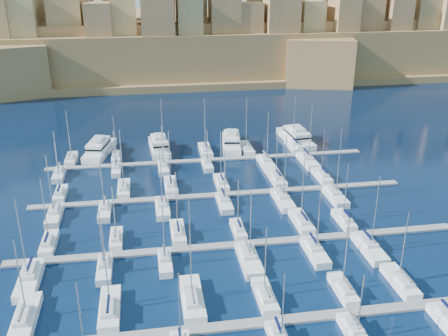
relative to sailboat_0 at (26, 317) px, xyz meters
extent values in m
plane|color=black|center=(34.85, 28.01, -0.75)|extent=(600.00, 600.00, 0.00)
cube|color=slate|center=(34.85, -5.99, -0.55)|extent=(84.00, 2.00, 0.40)
cube|color=slate|center=(34.85, 16.01, -0.55)|extent=(84.00, 2.00, 0.40)
cube|color=slate|center=(34.85, 38.01, -0.55)|extent=(84.00, 2.00, 0.40)
cube|color=slate|center=(34.85, 60.01, -0.55)|extent=(84.00, 2.00, 0.40)
cube|color=white|center=(0.00, 0.12, -0.20)|extent=(3.07, 10.24, 1.71)
cube|color=silver|center=(0.00, -0.90, 1.01)|extent=(2.15, 4.61, 0.70)
cylinder|color=#9EA0A8|center=(0.00, 0.64, 6.58)|extent=(0.18, 0.18, 11.84)
cube|color=#595B60|center=(0.00, -1.41, 2.06)|extent=(0.35, 4.09, 0.35)
cube|color=white|center=(11.91, 0.03, -0.20)|extent=(3.01, 10.04, 1.70)
cube|color=silver|center=(11.91, -0.98, 1.00)|extent=(2.11, 4.52, 0.70)
cylinder|color=#9EA0A8|center=(11.91, 0.53, 7.31)|extent=(0.18, 0.18, 13.32)
cube|color=#080E33|center=(11.91, -1.48, 2.05)|extent=(0.35, 4.02, 0.35)
cube|color=white|center=(24.20, 0.46, -0.18)|extent=(3.27, 10.90, 1.75)
cube|color=silver|center=(24.20, -0.63, 1.04)|extent=(2.29, 4.91, 0.70)
cylinder|color=#9EA0A8|center=(24.20, 1.00, 8.75)|extent=(0.18, 0.18, 16.11)
cube|color=#595B60|center=(24.20, -1.18, 2.09)|extent=(0.35, 4.36, 0.35)
cube|color=white|center=(35.35, -0.66, -0.24)|extent=(2.60, 8.67, 1.63)
cube|color=silver|center=(35.35, -1.52, 0.93)|extent=(1.82, 3.90, 0.70)
cylinder|color=#9EA0A8|center=(35.35, -0.22, 6.12)|extent=(0.18, 0.18, 11.08)
cube|color=#595B60|center=(35.35, -1.96, 1.98)|extent=(0.35, 3.47, 0.35)
cube|color=white|center=(47.95, -0.91, -0.25)|extent=(2.45, 8.17, 1.61)
cube|color=silver|center=(47.95, -1.73, 0.91)|extent=(1.72, 3.68, 0.70)
cylinder|color=#9EA0A8|center=(47.95, -0.50, 6.49)|extent=(0.18, 0.18, 11.87)
cube|color=#595B60|center=(47.95, -2.13, 1.96)|extent=(0.35, 3.27, 0.35)
cube|color=white|center=(57.81, -0.42, -0.22)|extent=(2.74, 9.15, 1.66)
cube|color=silver|center=(57.81, -1.34, 0.96)|extent=(1.92, 4.12, 0.70)
cylinder|color=#9EA0A8|center=(57.81, 0.04, 6.37)|extent=(0.18, 0.18, 11.53)
cube|color=#595B60|center=(57.81, -1.79, 2.01)|extent=(0.35, 3.66, 0.35)
cylinder|color=#9EA0A8|center=(9.71, -11.89, 6.81)|extent=(0.18, 0.18, 12.44)
cylinder|color=#9EA0A8|center=(21.59, -11.81, 6.79)|extent=(0.18, 0.18, 12.41)
cube|color=silver|center=(34.96, -10.22, 0.90)|extent=(1.69, 3.63, 0.70)
cylinder|color=#9EA0A8|center=(34.96, -11.43, 5.86)|extent=(0.18, 0.18, 10.61)
cube|color=#080E33|center=(34.96, -9.81, 1.95)|extent=(0.35, 3.22, 0.35)
cube|color=white|center=(45.66, -11.10, -0.25)|extent=(2.46, 8.21, 1.61)
cube|color=silver|center=(45.66, -10.28, 0.91)|extent=(1.72, 3.69, 0.70)
cylinder|color=#9EA0A8|center=(45.66, -11.51, 5.25)|extent=(0.18, 0.18, 9.38)
cube|color=#595B60|center=(45.66, -9.87, 1.96)|extent=(0.35, 3.28, 0.35)
cube|color=white|center=(-0.03, 21.23, -0.24)|extent=(2.53, 8.45, 1.62)
cube|color=silver|center=(-0.03, 20.38, 0.92)|extent=(1.77, 3.80, 0.70)
cylinder|color=#9EA0A8|center=(-0.03, 21.65, 6.60)|extent=(0.18, 0.18, 12.05)
cube|color=#080E33|center=(-0.03, 19.96, 1.97)|extent=(0.35, 3.38, 0.35)
cube|color=white|center=(12.11, 20.85, -0.26)|extent=(2.31, 7.69, 1.58)
cube|color=silver|center=(12.11, 20.08, 0.88)|extent=(1.61, 3.46, 0.70)
cylinder|color=#9EA0A8|center=(12.11, 21.23, 5.43)|extent=(0.18, 0.18, 9.81)
cube|color=#595B60|center=(12.11, 19.70, 1.93)|extent=(0.35, 3.08, 0.35)
cube|color=white|center=(23.65, 21.40, -0.23)|extent=(2.64, 8.79, 1.64)
cube|color=silver|center=(23.65, 20.52, 0.94)|extent=(1.85, 3.96, 0.70)
cylinder|color=#9EA0A8|center=(23.65, 21.84, 6.41)|extent=(0.18, 0.18, 11.64)
cube|color=#080E33|center=(23.65, 20.08, 1.99)|extent=(0.35, 3.52, 0.35)
cube|color=white|center=(35.25, 20.72, -0.27)|extent=(2.23, 7.44, 1.57)
cube|color=silver|center=(35.25, 19.98, 0.87)|extent=(1.56, 3.35, 0.70)
cylinder|color=#9EA0A8|center=(35.25, 21.10, 5.27)|extent=(0.18, 0.18, 9.51)
cube|color=#080E33|center=(35.25, 19.61, 1.92)|extent=(0.35, 2.97, 0.35)
cube|color=white|center=(48.29, 21.76, -0.21)|extent=(2.85, 9.51, 1.68)
cube|color=silver|center=(48.29, 20.81, 0.97)|extent=(2.00, 4.28, 0.70)
cylinder|color=#9EA0A8|center=(48.29, 22.24, 7.43)|extent=(0.18, 0.18, 13.62)
cube|color=#080E33|center=(48.29, 20.33, 2.02)|extent=(0.35, 3.80, 0.35)
cube|color=white|center=(56.91, 21.08, -0.25)|extent=(2.44, 8.14, 1.61)
cube|color=silver|center=(56.91, 20.26, 0.90)|extent=(1.71, 3.66, 0.70)
cylinder|color=#9EA0A8|center=(56.91, 21.48, 6.22)|extent=(0.18, 0.18, 11.33)
cube|color=#080E33|center=(56.91, 19.85, 1.95)|extent=(0.35, 3.26, 0.35)
cube|color=white|center=(-1.29, 9.60, -0.18)|extent=(3.24, 10.81, 1.74)
cube|color=silver|center=(-1.29, 10.68, 1.04)|extent=(2.27, 4.86, 0.70)
cylinder|color=#9EA0A8|center=(-1.29, 9.06, 7.72)|extent=(0.18, 0.18, 14.06)
cube|color=#080E33|center=(-1.29, 11.22, 2.09)|extent=(0.35, 4.32, 0.35)
cube|color=white|center=(10.55, 10.91, -0.25)|extent=(2.46, 8.19, 1.61)
cube|color=silver|center=(10.55, 11.73, 0.91)|extent=(1.72, 3.69, 0.70)
cylinder|color=#9EA0A8|center=(10.55, 10.50, 5.94)|extent=(0.18, 0.18, 10.76)
cube|color=#595B60|center=(10.55, 12.14, 1.96)|extent=(0.35, 3.28, 0.35)
cube|color=white|center=(20.67, 11.19, -0.26)|extent=(2.29, 7.64, 1.58)
cube|color=silver|center=(20.67, 11.95, 0.88)|extent=(1.60, 3.44, 0.70)
cylinder|color=#9EA0A8|center=(20.67, 10.80, 5.81)|extent=(0.18, 0.18, 10.56)
cube|color=#595B60|center=(20.67, 12.33, 1.93)|extent=(0.35, 3.06, 0.35)
cube|color=white|center=(35.08, 9.71, -0.19)|extent=(3.18, 10.60, 1.73)
cube|color=silver|center=(35.08, 10.77, 1.03)|extent=(2.23, 4.77, 0.70)
cylinder|color=#9EA0A8|center=(35.08, 9.18, 6.86)|extent=(0.18, 0.18, 12.37)
cube|color=#595B60|center=(35.08, 11.30, 2.08)|extent=(0.35, 4.24, 0.35)
cube|color=white|center=(47.21, 10.32, -0.22)|extent=(2.81, 9.37, 1.67)
cube|color=silver|center=(47.21, 11.26, 0.97)|extent=(1.97, 4.22, 0.70)
cylinder|color=#9EA0A8|center=(47.21, 9.85, 6.93)|extent=(0.18, 0.18, 12.63)
cube|color=#080E33|center=(47.21, 11.73, 2.02)|extent=(0.35, 3.75, 0.35)
cube|color=white|center=(57.30, 9.92, -0.20)|extent=(3.05, 10.17, 1.71)
cube|color=silver|center=(57.30, 10.94, 1.01)|extent=(2.14, 4.58, 0.70)
cylinder|color=#9EA0A8|center=(57.30, 9.41, 7.43)|extent=(0.18, 0.18, 13.56)
cube|color=#080E33|center=(57.30, 11.45, 2.06)|extent=(0.35, 4.07, 0.35)
cube|color=white|center=(-0.89, 43.10, -0.25)|extent=(2.46, 8.20, 1.61)
cube|color=silver|center=(-0.89, 42.28, 0.91)|extent=(1.72, 3.69, 0.70)
cylinder|color=#9EA0A8|center=(-0.89, 43.51, 6.27)|extent=(0.18, 0.18, 11.42)
cube|color=#080E33|center=(-0.89, 41.87, 1.96)|extent=(0.35, 3.28, 0.35)
cube|color=white|center=(13.01, 43.60, -0.22)|extent=(2.76, 9.19, 1.66)
cube|color=silver|center=(13.01, 42.68, 0.96)|extent=(1.93, 4.13, 0.70)
cylinder|color=#9EA0A8|center=(13.01, 44.06, 7.25)|extent=(0.18, 0.18, 13.29)
cube|color=#595B60|center=(13.01, 42.22, 2.01)|extent=(0.35, 3.67, 0.35)
cube|color=white|center=(23.70, 43.65, -0.22)|extent=(2.79, 9.29, 1.66)
cube|color=silver|center=(23.70, 42.72, 0.96)|extent=(1.95, 4.18, 0.70)
cylinder|color=#9EA0A8|center=(23.70, 44.11, 6.81)|extent=(0.18, 0.18, 12.39)
cube|color=#080E33|center=(23.70, 42.26, 2.01)|extent=(0.35, 3.71, 0.35)
cube|color=white|center=(35.51, 43.41, -0.23)|extent=(2.64, 8.81, 1.64)
cube|color=silver|center=(35.51, 42.53, 0.94)|extent=(1.85, 3.97, 0.70)
cylinder|color=#9EA0A8|center=(35.51, 43.85, 6.49)|extent=(0.18, 0.18, 11.81)
cube|color=#080E33|center=(35.51, 42.09, 1.99)|extent=(0.35, 3.52, 0.35)
cube|color=white|center=(49.02, 43.91, -0.21)|extent=(2.94, 9.81, 1.69)
cube|color=silver|center=(49.02, 42.93, 0.99)|extent=(2.06, 4.41, 0.70)
cylinder|color=#9EA0A8|center=(49.02, 44.40, 6.68)|extent=(0.18, 0.18, 12.09)
cube|color=#080E33|center=(49.02, 42.44, 2.04)|extent=(0.35, 3.92, 0.35)
cube|color=white|center=(60.27, 43.46, -0.23)|extent=(2.67, 8.91, 1.65)
cube|color=silver|center=(60.27, 42.57, 0.94)|extent=(1.87, 4.01, 0.70)
cylinder|color=#9EA0A8|center=(60.27, 43.91, 6.12)|extent=(0.18, 0.18, 11.05)
cube|color=#080E33|center=(60.27, 42.12, 1.99)|extent=(0.35, 3.56, 0.35)
cube|color=white|center=(-0.68, 32.44, -0.22)|extent=(2.74, 9.13, 1.66)
cube|color=silver|center=(-0.68, 33.35, 0.95)|extent=(1.92, 4.11, 0.70)
cylinder|color=#9EA0A8|center=(-0.68, 31.98, 6.87)|extent=(0.18, 0.18, 12.53)
cube|color=#595B60|center=(-0.68, 33.81, 2.00)|extent=(0.35, 3.65, 0.35)
cube|color=white|center=(9.35, 32.79, -0.24)|extent=(2.53, 8.43, 1.62)
cube|color=silver|center=(9.35, 33.63, 0.92)|extent=(1.77, 3.80, 0.70)
cylinder|color=#9EA0A8|center=(9.35, 32.37, 5.98)|extent=(0.18, 0.18, 10.83)
cube|color=#595B60|center=(9.35, 34.05, 1.97)|extent=(0.35, 3.37, 0.35)
cube|color=white|center=(21.23, 32.25, -0.21)|extent=(2.85, 9.51, 1.68)
cube|color=silver|center=(21.23, 33.20, 0.97)|extent=(2.00, 4.28, 0.70)
cylinder|color=#9EA0A8|center=(21.23, 31.78, 6.93)|extent=(0.18, 0.18, 12.62)
cube|color=#080E33|center=(21.23, 33.68, 2.02)|extent=(0.35, 3.80, 0.35)
cube|color=white|center=(34.49, 32.54, -0.23)|extent=(2.68, 8.94, 1.65)
cube|color=silver|center=(34.49, 33.43, 0.94)|extent=(1.88, 4.02, 0.70)
cylinder|color=#9EA0A8|center=(34.49, 32.09, 6.22)|extent=(0.18, 0.18, 11.26)
cube|color=#080E33|center=(34.49, 33.88, 1.99)|extent=(0.35, 3.58, 0.35)
cube|color=white|center=(47.29, 31.89, -0.20)|extent=(3.07, 10.23, 1.71)
cube|color=silver|center=(47.29, 32.91, 1.01)|extent=(2.15, 4.60, 0.70)
cylinder|color=#9EA0A8|center=(47.29, 31.38, 8.35)|extent=(0.18, 0.18, 15.38)
cube|color=#595B60|center=(47.29, 33.43, 2.06)|extent=(0.35, 4.09, 0.35)
cube|color=white|center=(59.18, 31.94, -0.20)|extent=(3.04, 10.13, 1.71)
cube|color=silver|center=(59.18, 32.95, 1.00)|extent=(2.13, 4.56, 0.70)
cylinder|color=#9EA0A8|center=(59.18, 31.43, 8.18)|extent=(0.18, 0.18, 15.05)
cube|color=#595B60|center=(59.18, 33.46, 2.05)|extent=(0.35, 4.05, 0.35)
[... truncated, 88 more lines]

